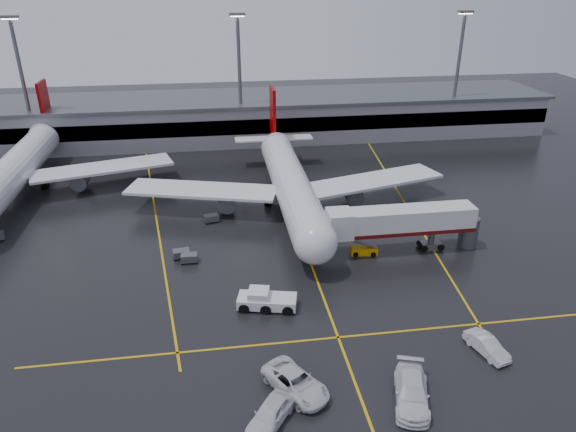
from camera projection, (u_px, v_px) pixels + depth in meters
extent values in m
plane|color=black|center=(300.00, 236.00, 70.95)|extent=(220.00, 220.00, 0.00)
cube|color=gold|center=(300.00, 235.00, 70.94)|extent=(0.25, 90.00, 0.02)
cube|color=gold|center=(338.00, 337.00, 51.25)|extent=(60.00, 0.25, 0.02)
cube|color=gold|center=(156.00, 214.00, 77.23)|extent=(9.99, 69.35, 0.02)
cube|color=gold|center=(402.00, 199.00, 82.29)|extent=(7.57, 69.64, 0.02)
cube|color=gray|center=(263.00, 117.00, 112.21)|extent=(120.00, 18.00, 8.00)
cube|color=black|center=(267.00, 126.00, 104.12)|extent=(120.00, 0.40, 3.00)
cube|color=#595B60|center=(263.00, 97.00, 110.38)|extent=(122.00, 19.00, 0.60)
cylinder|color=#595B60|center=(25.00, 90.00, 97.22)|extent=(0.70, 0.70, 25.00)
cube|color=#595B60|center=(9.00, 17.00, 91.82)|extent=(3.00, 1.20, 0.50)
cube|color=#FFE5B2|center=(10.00, 19.00, 91.95)|extent=(2.60, 0.90, 0.20)
cylinder|color=#595B60|center=(240.00, 83.00, 102.55)|extent=(0.70, 0.70, 25.00)
cube|color=#595B60|center=(237.00, 14.00, 97.15)|extent=(3.00, 1.20, 0.50)
cube|color=#FFE5B2|center=(237.00, 16.00, 97.27)|extent=(2.60, 0.90, 0.20)
cylinder|color=#595B60|center=(457.00, 77.00, 108.55)|extent=(0.70, 0.70, 25.00)
cube|color=#595B60|center=(466.00, 12.00, 103.14)|extent=(3.00, 1.20, 0.50)
cube|color=#FFE5B2|center=(465.00, 13.00, 103.27)|extent=(2.60, 0.90, 0.20)
cylinder|color=silver|center=(291.00, 185.00, 76.32)|extent=(5.20, 36.00, 5.20)
sphere|color=silver|center=(315.00, 243.00, 60.21)|extent=(5.20, 5.20, 5.20)
cone|color=silver|center=(274.00, 139.00, 94.86)|extent=(4.94, 8.00, 4.94)
cube|color=#8E0000|center=(273.00, 111.00, 93.67)|extent=(0.50, 5.50, 8.50)
cube|color=silver|center=(274.00, 138.00, 94.77)|extent=(14.00, 3.00, 0.25)
cube|color=silver|center=(202.00, 190.00, 76.72)|extent=(22.80, 11.83, 0.40)
cube|color=silver|center=(373.00, 181.00, 80.18)|extent=(22.80, 11.83, 0.40)
cylinder|color=#595B60|center=(227.00, 200.00, 76.88)|extent=(2.60, 4.50, 2.60)
cylinder|color=#595B60|center=(352.00, 193.00, 79.42)|extent=(2.60, 4.50, 2.60)
cylinder|color=#595B60|center=(310.00, 254.00, 64.25)|extent=(0.56, 0.56, 2.00)
cylinder|color=#595B60|center=(268.00, 198.00, 79.94)|extent=(0.56, 0.56, 2.00)
cylinder|color=#595B60|center=(309.00, 196.00, 80.79)|extent=(0.56, 0.56, 2.00)
cylinder|color=black|center=(310.00, 258.00, 64.49)|extent=(0.40, 1.10, 1.10)
cylinder|color=black|center=(268.00, 201.00, 80.13)|extent=(1.00, 1.40, 1.40)
cylinder|color=black|center=(309.00, 199.00, 80.98)|extent=(1.00, 1.40, 1.40)
cylinder|color=silver|center=(14.00, 172.00, 81.46)|extent=(5.20, 36.00, 5.20)
cone|color=silver|center=(48.00, 131.00, 100.00)|extent=(4.94, 8.00, 4.94)
cube|color=#8E0000|center=(45.00, 104.00, 98.81)|extent=(0.50, 5.50, 8.50)
cube|color=silver|center=(48.00, 130.00, 99.92)|extent=(14.00, 3.00, 0.25)
cube|color=silver|center=(103.00, 168.00, 85.33)|extent=(22.80, 11.83, 0.40)
cylinder|color=#595B60|center=(81.00, 179.00, 84.56)|extent=(2.60, 4.50, 2.60)
cylinder|color=#595B60|center=(3.00, 185.00, 85.08)|extent=(0.56, 0.56, 2.00)
cylinder|color=#595B60|center=(44.00, 183.00, 85.94)|extent=(0.56, 0.56, 2.00)
cylinder|color=black|center=(4.00, 187.00, 85.27)|extent=(1.00, 1.40, 1.40)
cylinder|color=black|center=(45.00, 185.00, 86.13)|extent=(1.00, 1.40, 1.40)
cube|color=silver|center=(403.00, 220.00, 65.30)|extent=(18.00, 3.20, 3.00)
cube|color=#500A0B|center=(403.00, 229.00, 65.85)|extent=(18.00, 3.30, 0.50)
cube|color=silver|center=(339.00, 224.00, 64.21)|extent=(3.00, 3.40, 3.30)
cylinder|color=#595B60|center=(431.00, 238.00, 67.07)|extent=(0.80, 0.80, 3.00)
cube|color=#595B60|center=(430.00, 245.00, 67.52)|extent=(2.60, 1.60, 0.90)
cylinder|color=#595B60|center=(469.00, 232.00, 67.52)|extent=(2.40, 2.40, 4.00)
cylinder|color=black|center=(422.00, 246.00, 67.37)|extent=(0.90, 1.80, 0.90)
cylinder|color=black|center=(438.00, 245.00, 67.66)|extent=(0.90, 1.80, 0.90)
cube|color=silver|center=(267.00, 301.00, 55.48)|extent=(6.60, 3.82, 1.06)
cube|color=silver|center=(259.00, 294.00, 55.17)|extent=(2.55, 2.55, 0.89)
cube|color=black|center=(259.00, 294.00, 55.17)|extent=(2.30, 2.30, 0.80)
cylinder|color=black|center=(246.00, 303.00, 55.78)|extent=(1.72, 2.85, 1.15)
cylinder|color=black|center=(267.00, 304.00, 55.62)|extent=(1.72, 2.85, 1.15)
cylinder|color=black|center=(289.00, 305.00, 55.45)|extent=(1.72, 2.85, 1.15)
cube|color=#E49906|center=(364.00, 250.00, 66.17)|extent=(3.48, 1.80, 1.02)
cube|color=#595B60|center=(364.00, 243.00, 65.76)|extent=(3.29, 1.24, 1.16)
cylinder|color=black|center=(355.00, 252.00, 66.25)|extent=(0.84, 1.64, 0.65)
cylinder|color=black|center=(372.00, 252.00, 66.29)|extent=(0.84, 1.64, 0.65)
imported|color=silver|center=(296.00, 382.00, 44.39)|extent=(6.04, 7.15, 1.82)
imported|color=white|center=(412.00, 392.00, 43.33)|extent=(4.61, 7.24, 1.95)
imported|color=silver|center=(487.00, 346.00, 48.91)|extent=(2.92, 5.07, 1.58)
imported|color=silver|center=(271.00, 413.00, 41.29)|extent=(4.98, 5.72, 1.86)
cube|color=#595B60|center=(189.00, 258.00, 64.20)|extent=(2.03, 1.35, 0.90)
cylinder|color=black|center=(183.00, 263.00, 63.86)|extent=(0.40, 0.20, 0.40)
cylinder|color=black|center=(196.00, 263.00, 64.04)|extent=(0.40, 0.20, 0.40)
cylinder|color=black|center=(183.00, 259.00, 64.76)|extent=(0.40, 0.20, 0.40)
cylinder|color=black|center=(196.00, 258.00, 64.93)|extent=(0.40, 0.20, 0.40)
cube|color=#595B60|center=(181.00, 253.00, 65.16)|extent=(2.17, 1.59, 0.90)
cylinder|color=black|center=(176.00, 259.00, 64.71)|extent=(0.40, 0.20, 0.40)
cylinder|color=black|center=(189.00, 258.00, 65.14)|extent=(0.40, 0.20, 0.40)
cylinder|color=black|center=(175.00, 256.00, 65.58)|extent=(0.40, 0.20, 0.40)
cylinder|color=black|center=(188.00, 254.00, 66.00)|extent=(0.40, 0.20, 0.40)
cube|color=#595B60|center=(211.00, 218.00, 74.49)|extent=(2.27, 1.79, 0.90)
cylinder|color=black|center=(207.00, 223.00, 73.98)|extent=(0.40, 0.20, 0.40)
cylinder|color=black|center=(218.00, 221.00, 74.57)|extent=(0.40, 0.20, 0.40)
cylinder|color=black|center=(205.00, 220.00, 74.81)|extent=(0.40, 0.20, 0.40)
cylinder|color=black|center=(216.00, 218.00, 75.40)|extent=(0.40, 0.20, 0.40)
cylinder|color=black|center=(3.00, 240.00, 69.47)|extent=(0.40, 0.20, 0.40)
cylinder|color=black|center=(4.00, 236.00, 70.30)|extent=(0.40, 0.20, 0.40)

